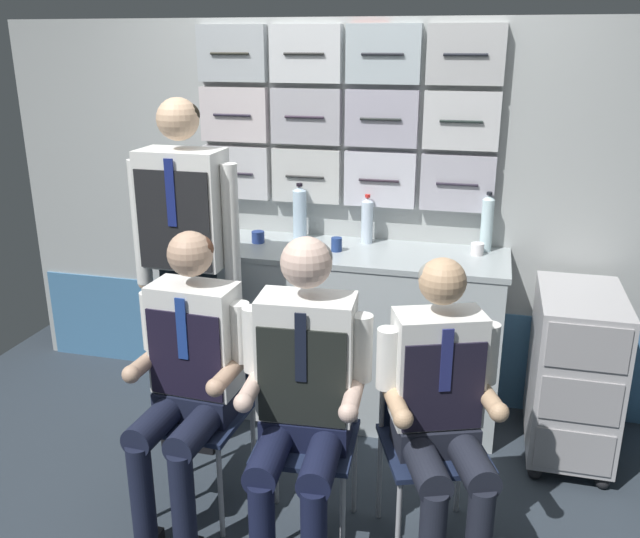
{
  "coord_description": "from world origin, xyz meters",
  "views": [
    {
      "loc": [
        0.74,
        -2.3,
        2.03
      ],
      "look_at": [
        0.09,
        0.25,
        1.14
      ],
      "focal_mm": 37.89,
      "sensor_mm": 36.0,
      "label": 1
    }
  ],
  "objects_px": {
    "folding_chair_center": "(311,412)",
    "water_bottle_clear": "(300,212)",
    "service_trolley": "(574,370)",
    "crew_member_center": "(303,387)",
    "crew_member_standing": "(186,244)",
    "crew_member_left": "(188,368)",
    "coffee_cup_white": "(258,237)",
    "folding_chair_left": "(207,389)",
    "folding_chair_right": "(428,419)",
    "crew_member_right": "(442,405)"
  },
  "relations": [
    {
      "from": "folding_chair_center",
      "to": "folding_chair_right",
      "type": "bearing_deg",
      "value": 8.66
    },
    {
      "from": "folding_chair_center",
      "to": "water_bottle_clear",
      "type": "height_order",
      "value": "water_bottle_clear"
    },
    {
      "from": "crew_member_left",
      "to": "folding_chair_right",
      "type": "xyz_separation_m",
      "value": [
        1.0,
        0.15,
        -0.18
      ]
    },
    {
      "from": "crew_member_left",
      "to": "folding_chair_right",
      "type": "relative_size",
      "value": 1.49
    },
    {
      "from": "folding_chair_center",
      "to": "crew_member_center",
      "type": "bearing_deg",
      "value": -85.81
    },
    {
      "from": "service_trolley",
      "to": "crew_member_left",
      "type": "bearing_deg",
      "value": -151.1
    },
    {
      "from": "crew_member_left",
      "to": "crew_member_standing",
      "type": "height_order",
      "value": "crew_member_standing"
    },
    {
      "from": "folding_chair_right",
      "to": "coffee_cup_white",
      "type": "xyz_separation_m",
      "value": [
        -1.06,
        0.92,
        0.46
      ]
    },
    {
      "from": "crew_member_center",
      "to": "crew_member_right",
      "type": "height_order",
      "value": "crew_member_center"
    },
    {
      "from": "folding_chair_right",
      "to": "crew_member_right",
      "type": "height_order",
      "value": "crew_member_right"
    },
    {
      "from": "crew_member_left",
      "to": "folding_chair_center",
      "type": "xyz_separation_m",
      "value": [
        0.52,
        0.08,
        -0.18
      ]
    },
    {
      "from": "crew_member_center",
      "to": "folding_chair_right",
      "type": "relative_size",
      "value": 1.54
    },
    {
      "from": "crew_member_left",
      "to": "folding_chair_center",
      "type": "height_order",
      "value": "crew_member_left"
    },
    {
      "from": "crew_member_standing",
      "to": "coffee_cup_white",
      "type": "xyz_separation_m",
      "value": [
        0.19,
        0.5,
        -0.09
      ]
    },
    {
      "from": "crew_member_left",
      "to": "water_bottle_clear",
      "type": "xyz_separation_m",
      "value": [
        0.15,
        1.21,
        0.39
      ]
    },
    {
      "from": "folding_chair_center",
      "to": "crew_member_right",
      "type": "bearing_deg",
      "value": -8.12
    },
    {
      "from": "service_trolley",
      "to": "crew_member_standing",
      "type": "distance_m",
      "value": 2.03
    },
    {
      "from": "folding_chair_left",
      "to": "coffee_cup_white",
      "type": "xyz_separation_m",
      "value": [
        -0.06,
        0.91,
        0.46
      ]
    },
    {
      "from": "service_trolley",
      "to": "folding_chair_left",
      "type": "distance_m",
      "value": 1.81
    },
    {
      "from": "folding_chair_right",
      "to": "coffee_cup_white",
      "type": "distance_m",
      "value": 1.47
    },
    {
      "from": "crew_member_left",
      "to": "water_bottle_clear",
      "type": "bearing_deg",
      "value": 83.06
    },
    {
      "from": "folding_chair_right",
      "to": "crew_member_right",
      "type": "xyz_separation_m",
      "value": [
        0.06,
        -0.15,
        0.16
      ]
    },
    {
      "from": "service_trolley",
      "to": "folding_chair_left",
      "type": "bearing_deg",
      "value": -155.44
    },
    {
      "from": "service_trolley",
      "to": "folding_chair_left",
      "type": "xyz_separation_m",
      "value": [
        -1.64,
        -0.75,
        0.07
      ]
    },
    {
      "from": "folding_chair_right",
      "to": "crew_member_standing",
      "type": "height_order",
      "value": "crew_member_standing"
    },
    {
      "from": "folding_chair_left",
      "to": "folding_chair_center",
      "type": "bearing_deg",
      "value": -9.07
    },
    {
      "from": "crew_member_center",
      "to": "coffee_cup_white",
      "type": "bearing_deg",
      "value": 116.86
    },
    {
      "from": "coffee_cup_white",
      "to": "crew_member_right",
      "type": "bearing_deg",
      "value": -43.78
    },
    {
      "from": "crew_member_center",
      "to": "folding_chair_center",
      "type": "bearing_deg",
      "value": 94.19
    },
    {
      "from": "crew_member_right",
      "to": "water_bottle_clear",
      "type": "xyz_separation_m",
      "value": [
        -0.91,
        1.21,
        0.42
      ]
    },
    {
      "from": "folding_chair_left",
      "to": "folding_chair_right",
      "type": "xyz_separation_m",
      "value": [
        0.99,
        -0.01,
        0.0
      ]
    },
    {
      "from": "service_trolley",
      "to": "crew_member_center",
      "type": "height_order",
      "value": "crew_member_center"
    },
    {
      "from": "crew_member_right",
      "to": "crew_member_standing",
      "type": "distance_m",
      "value": 1.48
    },
    {
      "from": "folding_chair_left",
      "to": "coffee_cup_white",
      "type": "distance_m",
      "value": 1.02
    },
    {
      "from": "service_trolley",
      "to": "coffee_cup_white",
      "type": "height_order",
      "value": "coffee_cup_white"
    },
    {
      "from": "service_trolley",
      "to": "folding_chair_center",
      "type": "height_order",
      "value": "service_trolley"
    },
    {
      "from": "crew_member_right",
      "to": "service_trolley",
      "type": "bearing_deg",
      "value": 57.02
    },
    {
      "from": "folding_chair_right",
      "to": "crew_member_standing",
      "type": "distance_m",
      "value": 1.43
    },
    {
      "from": "folding_chair_center",
      "to": "crew_member_center",
      "type": "relative_size",
      "value": 0.65
    },
    {
      "from": "folding_chair_right",
      "to": "crew_member_center",
      "type": "bearing_deg",
      "value": -154.04
    },
    {
      "from": "crew_member_left",
      "to": "crew_member_center",
      "type": "relative_size",
      "value": 0.97
    },
    {
      "from": "water_bottle_clear",
      "to": "coffee_cup_white",
      "type": "bearing_deg",
      "value": -145.22
    },
    {
      "from": "folding_chair_center",
      "to": "coffee_cup_white",
      "type": "xyz_separation_m",
      "value": [
        -0.57,
        0.99,
        0.46
      ]
    },
    {
      "from": "crew_member_left",
      "to": "folding_chair_right",
      "type": "distance_m",
      "value": 1.03
    },
    {
      "from": "crew_member_right",
      "to": "coffee_cup_white",
      "type": "bearing_deg",
      "value": 136.22
    },
    {
      "from": "crew_member_standing",
      "to": "coffee_cup_white",
      "type": "distance_m",
      "value": 0.55
    },
    {
      "from": "folding_chair_left",
      "to": "coffee_cup_white",
      "type": "relative_size",
      "value": 12.24
    },
    {
      "from": "crew_member_standing",
      "to": "crew_member_center",
      "type": "bearing_deg",
      "value": -39.79
    },
    {
      "from": "folding_chair_right",
      "to": "folding_chair_center",
      "type": "bearing_deg",
      "value": -171.34
    },
    {
      "from": "service_trolley",
      "to": "crew_member_right",
      "type": "bearing_deg",
      "value": -122.98
    }
  ]
}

